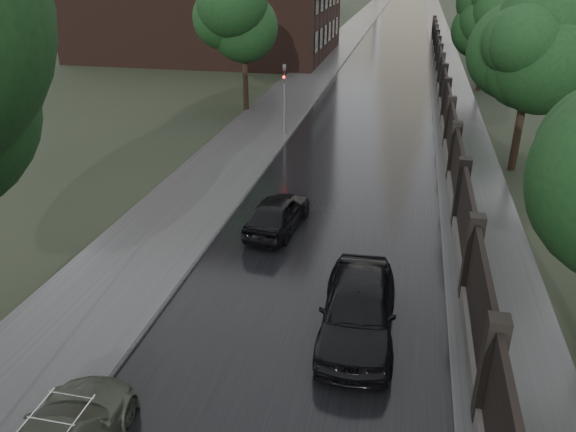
{
  "coord_description": "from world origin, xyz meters",
  "views": [
    {
      "loc": [
        2.43,
        -5.0,
        9.25
      ],
      "look_at": [
        -1.13,
        11.36,
        1.5
      ],
      "focal_mm": 35.0,
      "sensor_mm": 36.0,
      "label": 1
    }
  ],
  "objects_px": {
    "tree_right_c": "(488,22)",
    "car_right_near": "(358,309)",
    "tree_right_b": "(530,64)",
    "hatchback_left": "(278,213)",
    "tree_left_far": "(244,28)",
    "traffic_light": "(284,94)"
  },
  "relations": [
    {
      "from": "tree_left_far",
      "to": "car_right_near",
      "type": "xyz_separation_m",
      "value": [
        9.6,
        -22.5,
        -4.42
      ]
    },
    {
      "from": "tree_left_far",
      "to": "hatchback_left",
      "type": "height_order",
      "value": "tree_left_far"
    },
    {
      "from": "traffic_light",
      "to": "hatchback_left",
      "type": "height_order",
      "value": "traffic_light"
    },
    {
      "from": "traffic_light",
      "to": "hatchback_left",
      "type": "bearing_deg",
      "value": -78.63
    },
    {
      "from": "tree_left_far",
      "to": "tree_right_c",
      "type": "bearing_deg",
      "value": 32.83
    },
    {
      "from": "hatchback_left",
      "to": "tree_right_b",
      "type": "bearing_deg",
      "value": -130.92
    },
    {
      "from": "tree_left_far",
      "to": "tree_right_b",
      "type": "height_order",
      "value": "tree_left_far"
    },
    {
      "from": "tree_right_c",
      "to": "traffic_light",
      "type": "distance_m",
      "value": 19.26
    },
    {
      "from": "car_right_near",
      "to": "tree_right_c",
      "type": "bearing_deg",
      "value": 77.76
    },
    {
      "from": "tree_right_b",
      "to": "car_right_near",
      "type": "distance_m",
      "value": 16.19
    },
    {
      "from": "hatchback_left",
      "to": "car_right_near",
      "type": "xyz_separation_m",
      "value": [
        3.55,
        -5.79,
        0.15
      ]
    },
    {
      "from": "tree_right_c",
      "to": "hatchback_left",
      "type": "distance_m",
      "value": 28.66
    },
    {
      "from": "tree_left_far",
      "to": "tree_right_c",
      "type": "xyz_separation_m",
      "value": [
        15.5,
        10.0,
        -0.29
      ]
    },
    {
      "from": "tree_right_c",
      "to": "car_right_near",
      "type": "relative_size",
      "value": 1.45
    },
    {
      "from": "tree_right_c",
      "to": "traffic_light",
      "type": "height_order",
      "value": "tree_right_c"
    },
    {
      "from": "hatchback_left",
      "to": "car_right_near",
      "type": "height_order",
      "value": "car_right_near"
    },
    {
      "from": "tree_right_c",
      "to": "traffic_light",
      "type": "relative_size",
      "value": 1.75
    },
    {
      "from": "tree_right_b",
      "to": "tree_right_c",
      "type": "xyz_separation_m",
      "value": [
        0.0,
        18.0,
        0.0
      ]
    },
    {
      "from": "tree_right_c",
      "to": "hatchback_left",
      "type": "height_order",
      "value": "tree_right_c"
    },
    {
      "from": "hatchback_left",
      "to": "traffic_light",
      "type": "bearing_deg",
      "value": -72.26
    },
    {
      "from": "tree_right_b",
      "to": "hatchback_left",
      "type": "height_order",
      "value": "tree_right_b"
    },
    {
      "from": "tree_right_c",
      "to": "car_right_near",
      "type": "height_order",
      "value": "tree_right_c"
    }
  ]
}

